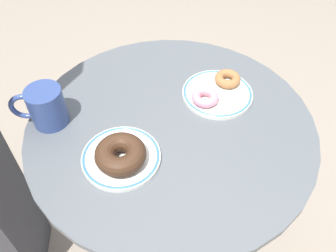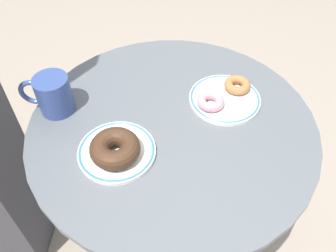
# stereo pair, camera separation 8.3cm
# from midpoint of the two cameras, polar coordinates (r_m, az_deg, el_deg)

# --- Properties ---
(ground_plane) EXTENTS (7.00, 7.00, 0.02)m
(ground_plane) POSITION_cam_midpoint_polar(r_m,az_deg,el_deg) (1.46, 2.15, -18.95)
(ground_plane) COLOR gray
(cafe_table) EXTENTS (0.70, 0.70, 0.70)m
(cafe_table) POSITION_cam_midpoint_polar(r_m,az_deg,el_deg) (1.03, 2.91, -8.32)
(cafe_table) COLOR #565B60
(cafe_table) RESTS_ON ground
(plate_left) EXTENTS (0.18, 0.18, 0.01)m
(plate_left) POSITION_cam_midpoint_polar(r_m,az_deg,el_deg) (0.79, -5.32, -4.25)
(plate_left) COLOR white
(plate_left) RESTS_ON cafe_table
(plate_right) EXTENTS (0.18, 0.18, 0.01)m
(plate_right) POSITION_cam_midpoint_polar(r_m,az_deg,el_deg) (0.92, 11.69, 4.20)
(plate_right) COLOR white
(plate_right) RESTS_ON cafe_table
(donut_chocolate) EXTENTS (0.15, 0.15, 0.04)m
(donut_chocolate) POSITION_cam_midpoint_polar(r_m,az_deg,el_deg) (0.77, -5.71, -3.56)
(donut_chocolate) COLOR #422819
(donut_chocolate) RESTS_ON plate_left
(donut_cinnamon) EXTENTS (0.10, 0.10, 0.02)m
(donut_cinnamon) POSITION_cam_midpoint_polar(r_m,az_deg,el_deg) (0.94, 13.62, 6.32)
(donut_cinnamon) COLOR #A36B3D
(donut_cinnamon) RESTS_ON plate_right
(donut_pink_frosted) EXTENTS (0.07, 0.07, 0.02)m
(donut_pink_frosted) POSITION_cam_midpoint_polar(r_m,az_deg,el_deg) (0.88, 9.56, 3.81)
(donut_pink_frosted) COLOR pink
(donut_pink_frosted) RESTS_ON plate_right
(coffee_mug) EXTENTS (0.11, 0.10, 0.10)m
(coffee_mug) POSITION_cam_midpoint_polar(r_m,az_deg,el_deg) (0.88, -15.63, 4.80)
(coffee_mug) COLOR #334784
(coffee_mug) RESTS_ON cafe_table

